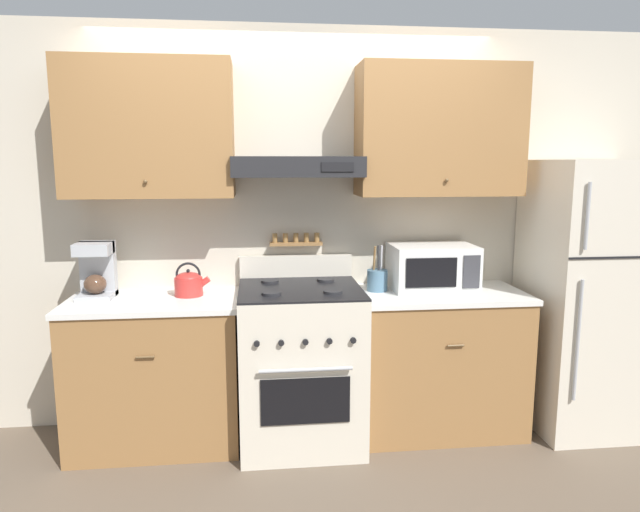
{
  "coord_description": "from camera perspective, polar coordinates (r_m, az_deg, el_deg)",
  "views": [
    {
      "loc": [
        -0.26,
        -3.07,
        1.71
      ],
      "look_at": [
        0.12,
        0.26,
        1.15
      ],
      "focal_mm": 32.0,
      "sensor_mm": 36.0,
      "label": 1
    }
  ],
  "objects": [
    {
      "name": "ground_plane",
      "position": [
        3.52,
        -1.57,
        -19.61
      ],
      "size": [
        16.0,
        16.0,
        0.0
      ],
      "primitive_type": "plane",
      "color": "brown"
    },
    {
      "name": "wall_back",
      "position": [
        3.66,
        -2.34,
        5.93
      ],
      "size": [
        5.2,
        0.46,
        2.55
      ],
      "color": "beige",
      "rests_on": "ground_plane"
    },
    {
      "name": "counter_left",
      "position": [
        3.66,
        -16.05,
        -11.02
      ],
      "size": [
        1.01,
        0.62,
        0.9
      ],
      "color": "olive",
      "rests_on": "ground_plane"
    },
    {
      "name": "counter_right",
      "position": [
        3.79,
        11.72,
        -10.15
      ],
      "size": [
        1.04,
        0.62,
        0.9
      ],
      "color": "olive",
      "rests_on": "ground_plane"
    },
    {
      "name": "stove_range",
      "position": [
        3.55,
        -1.97,
        -10.72
      ],
      "size": [
        0.73,
        0.74,
        1.11
      ],
      "color": "beige",
      "rests_on": "ground_plane"
    },
    {
      "name": "refrigerator",
      "position": [
        4.03,
        25.25,
        -3.66
      ],
      "size": [
        0.7,
        0.71,
        1.72
      ],
      "color": "beige",
      "rests_on": "ground_plane"
    },
    {
      "name": "tea_kettle",
      "position": [
        3.55,
        -12.98,
        -2.65
      ],
      "size": [
        0.22,
        0.17,
        0.21
      ],
      "color": "red",
      "rests_on": "counter_left"
    },
    {
      "name": "coffee_maker",
      "position": [
        3.66,
        -21.44,
        -1.3
      ],
      "size": [
        0.2,
        0.22,
        0.33
      ],
      "color": "#ADAFB5",
      "rests_on": "counter_left"
    },
    {
      "name": "microwave",
      "position": [
        3.7,
        11.16,
        -1.08
      ],
      "size": [
        0.52,
        0.38,
        0.28
      ],
      "color": "white",
      "rests_on": "counter_right"
    },
    {
      "name": "utensil_crock",
      "position": [
        3.61,
        5.75,
        -2.35
      ],
      "size": [
        0.13,
        0.13,
        0.29
      ],
      "color": "slate",
      "rests_on": "counter_right"
    }
  ]
}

